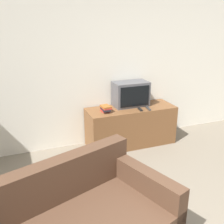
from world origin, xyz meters
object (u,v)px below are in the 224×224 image
(television, at_px, (131,94))
(remote_on_stand, at_px, (140,109))
(book_stack, at_px, (106,108))
(remote_secondary, at_px, (148,108))
(tv_stand, at_px, (131,126))

(television, distance_m, remote_on_stand, 0.33)
(book_stack, xyz_separation_m, remote_on_stand, (0.54, -0.13, -0.04))
(book_stack, relative_size, remote_secondary, 1.16)
(television, height_order, remote_on_stand, television)
(tv_stand, height_order, remote_on_stand, remote_on_stand)
(television, xyz_separation_m, book_stack, (-0.50, -0.14, -0.15))
(television, relative_size, remote_on_stand, 4.02)
(remote_secondary, bearing_deg, remote_on_stand, -178.06)
(television, bearing_deg, remote_on_stand, -79.52)
(television, height_order, remote_secondary, television)
(book_stack, xyz_separation_m, remote_secondary, (0.69, -0.12, -0.04))
(remote_on_stand, bearing_deg, television, 100.48)
(tv_stand, xyz_separation_m, remote_on_stand, (0.08, -0.16, 0.34))
(tv_stand, bearing_deg, remote_secondary, -34.38)
(tv_stand, distance_m, television, 0.54)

